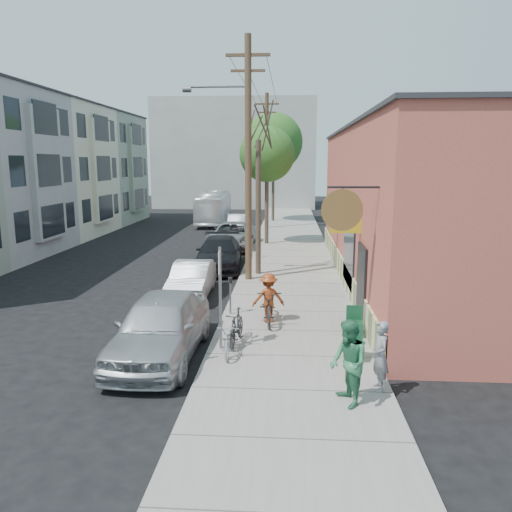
# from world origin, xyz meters

# --- Properties ---
(ground) EXTENTS (120.00, 120.00, 0.00)m
(ground) POSITION_xyz_m (0.00, 0.00, 0.00)
(ground) COLOR black
(sidewalk) EXTENTS (4.50, 58.00, 0.15)m
(sidewalk) POSITION_xyz_m (4.25, 11.00, 0.07)
(sidewalk) COLOR gray
(sidewalk) RESTS_ON ground
(cafe_building) EXTENTS (6.60, 20.20, 6.61)m
(cafe_building) POSITION_xyz_m (8.99, 4.99, 3.30)
(cafe_building) COLOR #B25042
(cafe_building) RESTS_ON ground
(apartment_row) EXTENTS (6.30, 32.00, 9.00)m
(apartment_row) POSITION_xyz_m (-11.85, 14.00, 4.50)
(apartment_row) COLOR gray
(apartment_row) RESTS_ON ground
(end_cap_building) EXTENTS (18.00, 8.00, 12.00)m
(end_cap_building) POSITION_xyz_m (-2.00, 42.00, 6.00)
(end_cap_building) COLOR #A1A29D
(end_cap_building) RESTS_ON ground
(sign_post) EXTENTS (0.07, 0.45, 2.80)m
(sign_post) POSITION_xyz_m (2.35, -3.58, 1.83)
(sign_post) COLOR slate
(sign_post) RESTS_ON sidewalk
(parking_meter_near) EXTENTS (0.14, 0.14, 1.24)m
(parking_meter_near) POSITION_xyz_m (2.25, -0.46, 0.98)
(parking_meter_near) COLOR slate
(parking_meter_near) RESTS_ON sidewalk
(parking_meter_far) EXTENTS (0.14, 0.14, 1.24)m
(parking_meter_far) POSITION_xyz_m (2.25, 9.29, 0.98)
(parking_meter_far) COLOR slate
(parking_meter_far) RESTS_ON sidewalk
(utility_pole_near) EXTENTS (3.57, 0.28, 10.00)m
(utility_pole_near) POSITION_xyz_m (2.39, 4.62, 5.41)
(utility_pole_near) COLOR #503A28
(utility_pole_near) RESTS_ON sidewalk
(utility_pole_far) EXTENTS (1.80, 0.28, 10.00)m
(utility_pole_far) POSITION_xyz_m (2.45, 21.87, 5.34)
(utility_pole_far) COLOR #503A28
(utility_pole_far) RESTS_ON sidewalk
(tree_bare) EXTENTS (0.24, 0.24, 5.93)m
(tree_bare) POSITION_xyz_m (2.80, 5.73, 3.12)
(tree_bare) COLOR #44392C
(tree_bare) RESTS_ON sidewalk
(tree_leafy_mid) EXTENTS (3.35, 3.35, 7.12)m
(tree_leafy_mid) POSITION_xyz_m (2.80, 14.31, 5.57)
(tree_leafy_mid) COLOR #44392C
(tree_leafy_mid) RESTS_ON sidewalk
(tree_leafy_far) EXTENTS (4.92, 4.92, 9.11)m
(tree_leafy_far) POSITION_xyz_m (2.80, 26.63, 6.79)
(tree_leafy_far) COLOR #44392C
(tree_leafy_far) RESTS_ON sidewalk
(patio_chair_a) EXTENTS (0.54, 0.54, 0.88)m
(patio_chair_a) POSITION_xyz_m (6.10, -2.45, 0.59)
(patio_chair_a) COLOR #113E26
(patio_chair_a) RESTS_ON sidewalk
(patio_chair_b) EXTENTS (0.64, 0.64, 0.88)m
(patio_chair_b) POSITION_xyz_m (5.87, -4.19, 0.59)
(patio_chair_b) COLOR #113E26
(patio_chair_b) RESTS_ON sidewalk
(patron_grey) EXTENTS (0.46, 0.63, 1.58)m
(patron_grey) POSITION_xyz_m (6.20, -5.85, 0.94)
(patron_grey) COLOR gray
(patron_grey) RESTS_ON sidewalk
(patron_green) EXTENTS (0.90, 1.04, 1.82)m
(patron_green) POSITION_xyz_m (5.42, -6.60, 1.06)
(patron_green) COLOR #2E754D
(patron_green) RESTS_ON sidewalk
(cyclist) EXTENTS (1.11, 0.76, 1.57)m
(cyclist) POSITION_xyz_m (3.55, -1.22, 0.94)
(cyclist) COLOR #8C3614
(cyclist) RESTS_ON sidewalk
(cyclist_bike) EXTENTS (0.93, 2.17, 1.11)m
(cyclist_bike) POSITION_xyz_m (3.55, -1.22, 0.70)
(cyclist_bike) COLOR black
(cyclist_bike) RESTS_ON sidewalk
(parked_bike_a) EXTENTS (0.63, 1.63, 0.95)m
(parked_bike_a) POSITION_xyz_m (2.74, -3.19, 0.63)
(parked_bike_a) COLOR black
(parked_bike_a) RESTS_ON sidewalk
(parked_bike_b) EXTENTS (0.58, 1.63, 0.85)m
(parked_bike_b) POSITION_xyz_m (2.65, -3.93, 0.58)
(parked_bike_b) COLOR gray
(parked_bike_b) RESTS_ON sidewalk
(car_0) EXTENTS (2.12, 5.09, 1.72)m
(car_0) POSITION_xyz_m (0.80, -3.97, 0.86)
(car_0) COLOR #ADB1B5
(car_0) RESTS_ON ground
(car_1) EXTENTS (1.49, 4.07, 1.33)m
(car_1) POSITION_xyz_m (0.43, 2.19, 0.67)
(car_1) COLOR silver
(car_1) RESTS_ON ground
(car_2) EXTENTS (2.48, 5.38, 1.52)m
(car_2) POSITION_xyz_m (0.80, 7.33, 0.76)
(car_2) COLOR black
(car_2) RESTS_ON ground
(car_3) EXTENTS (2.76, 5.67, 1.55)m
(car_3) POSITION_xyz_m (0.80, 13.25, 0.78)
(car_3) COLOR #979B9E
(car_3) RESTS_ON ground
(car_4) EXTENTS (1.59, 4.13, 1.34)m
(car_4) POSITION_xyz_m (0.45, 19.84, 0.67)
(car_4) COLOR #A3A6AA
(car_4) RESTS_ON ground
(bus) EXTENTS (2.66, 9.56, 2.64)m
(bus) POSITION_xyz_m (-2.20, 25.75, 1.32)
(bus) COLOR white
(bus) RESTS_ON ground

